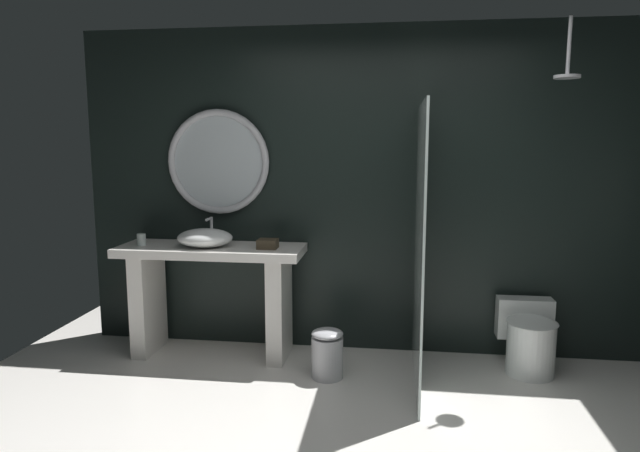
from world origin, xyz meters
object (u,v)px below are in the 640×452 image
tissue_box (268,244)px  waste_bin (327,353)px  round_wall_mirror (218,162)px  toilet (529,338)px  vessel_sink (205,238)px  rain_shower_head (568,68)px  tumbler_cup (141,240)px

tissue_box → waste_bin: (0.50, -0.30, -0.74)m
round_wall_mirror → toilet: (2.45, -0.25, -1.29)m
vessel_sink → round_wall_mirror: 0.64m
vessel_sink → toilet: (2.48, 0.03, -0.71)m
rain_shower_head → toilet: (-0.08, 0.25, -1.93)m
round_wall_mirror → rain_shower_head: bearing=-11.1°
tumbler_cup → tissue_box: 1.02m
round_wall_mirror → waste_bin: (0.97, -0.57, -1.35)m
toilet → waste_bin: (-1.48, -0.33, -0.06)m
round_wall_mirror → rain_shower_head: size_ratio=2.18×
round_wall_mirror → tissue_box: bearing=-30.6°
rain_shower_head → waste_bin: (-1.56, -0.08, -1.99)m
vessel_sink → tissue_box: 0.50m
tumbler_cup → rain_shower_head: 3.33m
tumbler_cup → rain_shower_head: (3.08, -0.21, 1.24)m
vessel_sink → tissue_box: bearing=0.2°
vessel_sink → tumbler_cup: size_ratio=4.60×
tumbler_cup → rain_shower_head: bearing=-3.9°
tumbler_cup → toilet: tumbler_cup is taller
tissue_box → vessel_sink: bearing=-179.8°
tissue_box → waste_bin: size_ratio=0.41×
tissue_box → round_wall_mirror: 0.82m
toilet → round_wall_mirror: bearing=174.2°
vessel_sink → toilet: size_ratio=0.83×
rain_shower_head → toilet: rain_shower_head is taller
round_wall_mirror → vessel_sink: bearing=-96.9°
tissue_box → toilet: (1.98, 0.03, -0.67)m
waste_bin → round_wall_mirror: bearing=149.3°
tissue_box → waste_bin: tissue_box is taller
rain_shower_head → waste_bin: bearing=-177.2°
tumbler_cup → round_wall_mirror: bearing=27.4°
vessel_sink → round_wall_mirror: (0.03, 0.28, 0.58)m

